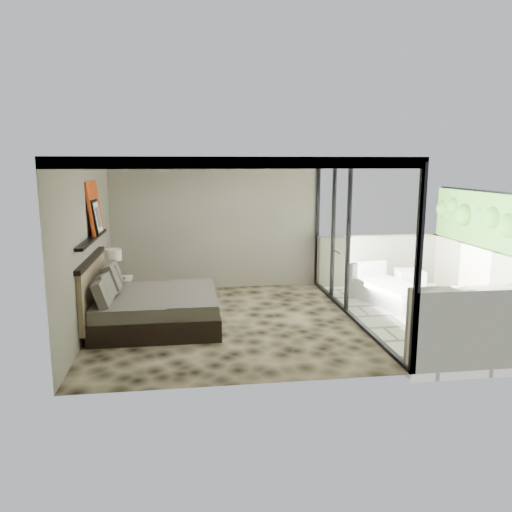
{
  "coord_description": "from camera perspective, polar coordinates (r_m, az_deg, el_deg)",
  "views": [
    {
      "loc": [
        -0.63,
        -8.29,
        2.73
      ],
      "look_at": [
        0.58,
        0.4,
        1.08
      ],
      "focal_mm": 35.0,
      "sensor_mm": 36.0,
      "label": 1
    }
  ],
  "objects": [
    {
      "name": "back_wall",
      "position": [
        10.88,
        -4.54,
        3.57
      ],
      "size": [
        4.5,
        0.02,
        2.8
      ],
      "primitive_type": "cube",
      "color": "gray",
      "rests_on": "floor"
    },
    {
      "name": "terrace_slab",
      "position": [
        9.78,
        19.21,
        -6.56
      ],
      "size": [
        3.0,
        5.0,
        0.12
      ],
      "primitive_type": "cube",
      "color": "beige",
      "rests_on": "ground"
    },
    {
      "name": "floor",
      "position": [
        8.75,
        -3.42,
        -7.57
      ],
      "size": [
        5.0,
        5.0,
        0.0
      ],
      "primitive_type": "plane",
      "color": "black",
      "rests_on": "ground"
    },
    {
      "name": "left_wall",
      "position": [
        8.55,
        -18.67,
        1.11
      ],
      "size": [
        0.02,
        5.0,
        2.8
      ],
      "primitive_type": "cube",
      "color": "gray",
      "rests_on": "floor"
    },
    {
      "name": "nightstand",
      "position": [
        10.12,
        -15.47,
        -3.87
      ],
      "size": [
        0.57,
        0.57,
        0.53
      ],
      "primitive_type": "cube",
      "rotation": [
        0.0,
        0.0,
        -0.09
      ],
      "color": "black",
      "rests_on": "floor"
    },
    {
      "name": "parapet_far",
      "position": [
        10.31,
        26.12,
        -2.69
      ],
      "size": [
        0.3,
        5.0,
        1.1
      ],
      "primitive_type": "cube",
      "color": "beige",
      "rests_on": "terrace_slab"
    },
    {
      "name": "abstract_canvas",
      "position": [
        8.98,
        -18.0,
        5.29
      ],
      "size": [
        0.13,
        0.9,
        0.9
      ],
      "primitive_type": "cube",
      "rotation": [
        0.0,
        -0.1,
        0.0
      ],
      "color": "#AB260E",
      "rests_on": "picture_ledge"
    },
    {
      "name": "ceiling",
      "position": [
        8.31,
        -3.64,
        11.02
      ],
      "size": [
        4.5,
        5.0,
        0.02
      ],
      "primitive_type": "cube",
      "color": "silver",
      "rests_on": "back_wall"
    },
    {
      "name": "bed",
      "position": [
        8.62,
        -11.92,
        -5.69
      ],
      "size": [
        2.1,
        2.03,
        1.16
      ],
      "color": "black",
      "rests_on": "floor"
    },
    {
      "name": "table_lamp",
      "position": [
        9.96,
        -15.99,
        -0.42
      ],
      "size": [
        0.32,
        0.32,
        0.58
      ],
      "color": "black",
      "rests_on": "nightstand"
    },
    {
      "name": "foliage_hedge",
      "position": [
        10.13,
        26.63,
        3.38
      ],
      "size": [
        0.36,
        4.6,
        1.1
      ],
      "primitive_type": null,
      "color": "#3E7C26",
      "rests_on": "parapet_far"
    },
    {
      "name": "picture_ledge",
      "position": [
        8.62,
        -18.2,
        1.89
      ],
      "size": [
        0.12,
        2.2,
        0.05
      ],
      "primitive_type": "cube",
      "color": "black",
      "rests_on": "left_wall"
    },
    {
      "name": "glass_wall",
      "position": [
        8.87,
        11.12,
        1.81
      ],
      "size": [
        0.08,
        5.0,
        2.8
      ],
      "primitive_type": "cube",
      "color": "white",
      "rests_on": "floor"
    },
    {
      "name": "framed_print",
      "position": [
        8.86,
        -17.74,
        4.26
      ],
      "size": [
        0.11,
        0.5,
        0.6
      ],
      "primitive_type": "cube",
      "rotation": [
        0.0,
        -0.14,
        0.0
      ],
      "color": "black",
      "rests_on": "picture_ledge"
    },
    {
      "name": "lounger",
      "position": [
        10.26,
        15.02,
        -3.97
      ],
      "size": [
        1.27,
        1.88,
        0.67
      ],
      "rotation": [
        0.0,
        0.0,
        0.26
      ],
      "color": "silver",
      "rests_on": "terrace_slab"
    },
    {
      "name": "ottoman",
      "position": [
        10.92,
        17.16,
        -2.91
      ],
      "size": [
        0.6,
        0.6,
        0.53
      ],
      "primitive_type": "cube",
      "rotation": [
        0.0,
        0.0,
        -0.15
      ],
      "color": "silver",
      "rests_on": "terrace_slab"
    }
  ]
}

